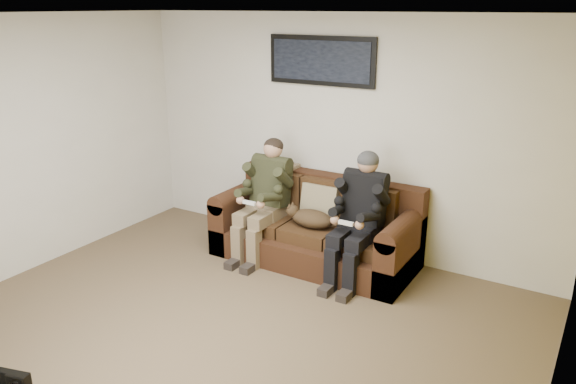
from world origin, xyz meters
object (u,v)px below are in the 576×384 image
Objects in this scene: sofa at (318,230)px; person_right at (359,210)px; person_left at (265,192)px; cat at (310,218)px; framed_poster at (321,61)px.

person_right is (0.56, -0.18, 0.39)m from sofa.
person_right is at bearing 0.02° from person_left.
cat is 0.53× the size of framed_poster.
framed_poster is at bearing 109.77° from cat.
cat is 1.68m from framed_poster.
person_right reaches higher than person_left.
sofa is at bearing 162.04° from person_right.
person_left is at bearing -179.98° from person_right.
person_right is 1.67m from framed_poster.
sofa is 1.68× the size of person_left.
cat is (-0.55, 0.00, -0.19)m from person_right.
sofa is 0.70m from person_left.
sofa is 0.27m from cat.
sofa is 3.30× the size of cat.
framed_poster reaches higher than cat.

